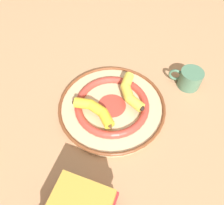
% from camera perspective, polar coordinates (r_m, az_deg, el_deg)
% --- Properties ---
extents(ground_plane, '(2.80, 2.80, 0.00)m').
position_cam_1_polar(ground_plane, '(0.81, 0.77, -2.76)').
color(ground_plane, '#A87A56').
extents(decorative_bowl, '(0.39, 0.39, 0.04)m').
position_cam_1_polar(decorative_bowl, '(0.81, 0.00, -0.95)').
color(decorative_bowl, tan).
rests_on(decorative_bowl, ground_plane).
extents(banana_a, '(0.11, 0.18, 0.04)m').
position_cam_1_polar(banana_a, '(0.80, 4.57, 3.00)').
color(banana_a, gold).
rests_on(banana_a, decorative_bowl).
extents(banana_b, '(0.09, 0.18, 0.04)m').
position_cam_1_polar(banana_b, '(0.75, -4.21, -2.09)').
color(banana_b, gold).
rests_on(banana_b, decorative_bowl).
extents(coffee_mug, '(0.10, 0.12, 0.08)m').
position_cam_1_polar(coffee_mug, '(0.92, 19.59, 5.96)').
color(coffee_mug, '#477056').
rests_on(coffee_mug, ground_plane).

